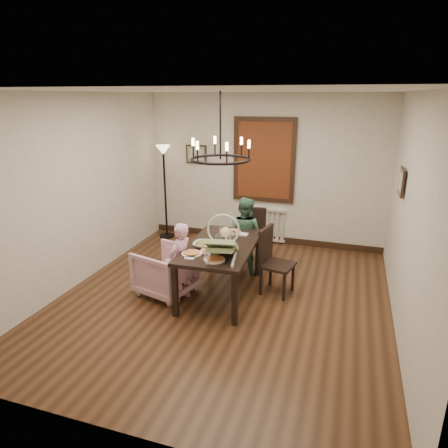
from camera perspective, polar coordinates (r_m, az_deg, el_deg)
The scene contains 17 objects.
room_shell at distance 5.56m, azimuth 1.02°, elevation 3.90°, with size 4.51×5.00×2.81m.
dining_table at distance 5.60m, azimuth -0.47°, elevation -3.79°, with size 0.97×1.65×0.76m.
chair_far at distance 6.67m, azimuth 3.95°, elevation -1.95°, with size 0.42×0.42×0.97m, color black, non-canonical shape.
chair_right at distance 5.76m, azimuth 7.70°, elevation -5.31°, with size 0.43×0.43×0.98m, color black, non-canonical shape.
armchair at distance 5.83m, azimuth -8.34°, elevation -6.63°, with size 0.73×0.75×0.68m, color #E8B1C5.
elderly_woman at distance 5.56m, azimuth -6.22°, elevation -6.38°, with size 0.34×0.22×0.93m, color #D999B8.
seated_man at distance 6.45m, azimuth 2.93°, elevation -2.38°, with size 0.50×0.39×1.02m, color #437158.
baby_bouncer at distance 5.07m, azimuth -0.30°, elevation -2.77°, with size 0.43×0.60×0.40m, color #B7D895, non-canonical shape.
salad_bowl at distance 5.49m, azimuth -2.96°, elevation -2.89°, with size 0.33×0.33×0.08m, color white.
pizza_platter at distance 5.34m, azimuth -1.83°, elevation -3.74°, with size 0.29×0.29×0.04m, color tan.
drinking_glass at distance 5.56m, azimuth -0.87°, elevation -2.21°, with size 0.07×0.07×0.15m, color silver.
window_blinds at distance 7.51m, azimuth 5.74°, elevation 9.06°, with size 1.00×0.03×1.40m, color brown.
radiator at distance 7.82m, azimuth 5.49°, elevation -0.01°, with size 0.92×0.12×0.62m, color silver, non-canonical shape.
picture_back at distance 7.90m, azimuth -3.98°, elevation 9.91°, with size 0.42×0.03×0.36m, color black.
picture_right at distance 5.83m, azimuth 24.04°, elevation 5.54°, with size 0.42×0.03×0.36m, color black.
floor_lamp at distance 7.97m, azimuth -8.40°, elevation 4.35°, with size 0.30×0.30×1.80m, color black, non-canonical shape.
chandelier at distance 5.27m, azimuth -0.51°, elevation 9.23°, with size 0.80×0.80×0.04m, color black.
Camera 1 is at (1.56, -4.79, 2.75)m, focal length 32.00 mm.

